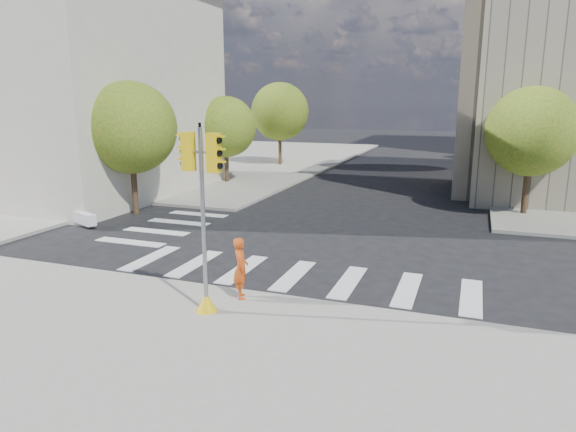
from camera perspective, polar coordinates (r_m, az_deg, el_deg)
The scene contains 14 objects.
ground at distance 18.35m, azimuth 2.99°, elevation -4.72°, with size 160.00×160.00×0.00m, color black.
sidewalk_far_left at distance 49.86m, azimuth -10.37°, elevation 6.33°, with size 28.00×40.00×0.15m, color gray.
classical_building at distance 35.25m, azimuth -26.07°, elevation 13.05°, with size 19.00×15.00×12.70m.
tree_lw_near at distance 25.98m, azimuth -17.10°, elevation 9.35°, with size 4.40×4.40×6.41m.
tree_lw_mid at distance 34.51m, azimuth -6.94°, elevation 9.80°, with size 4.00×4.00×5.77m.
tree_lw_far at distance 43.63m, azimuth -0.91°, elevation 11.52°, with size 4.80×4.80×6.95m.
tree_re_near at distance 26.89m, azimuth 25.45°, elevation 8.46°, with size 4.20×4.20×6.16m.
tree_re_mid at distance 38.83m, azimuth 23.98°, elevation 10.01°, with size 4.60×4.60×6.66m.
tree_re_far at distance 50.82m, azimuth 23.12°, elevation 9.94°, with size 4.00×4.00×5.88m.
lamp_near at distance 30.89m, azimuth 25.85°, elevation 9.81°, with size 0.35×0.18×8.11m.
lamp_far at distance 44.84m, azimuth 24.20°, elevation 10.51°, with size 0.35×0.18×8.11m.
traffic_signal at distance 13.06m, azimuth -9.34°, elevation -2.04°, with size 1.08×0.56×4.83m.
photographer at distance 14.19m, azimuth -5.27°, elevation -5.77°, with size 0.63×0.41×1.72m, color #C94812.
planter_wall at distance 26.41m, azimuth -23.75°, elevation 0.54°, with size 6.00×0.40×0.50m, color silver.
Camera 1 is at (5.09, -16.74, 5.52)m, focal length 32.00 mm.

